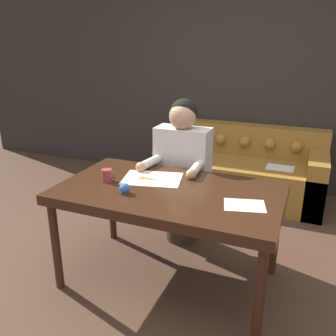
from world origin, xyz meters
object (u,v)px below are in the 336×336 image
object	(u,v)px
person	(182,170)
mug	(107,175)
dining_table	(169,198)
scissors	(149,179)
couch	(240,171)
pin_cushion	(125,189)

from	to	relation	value
person	mug	bearing A→B (deg)	-118.29
dining_table	person	xyz separation A→B (m)	(-0.12, 0.60, -0.01)
scissors	mug	world-z (taller)	mug
scissors	mug	bearing A→B (deg)	-151.14
couch	scissors	world-z (taller)	couch
couch	mug	size ratio (longest dim) A/B	16.18
couch	mug	world-z (taller)	mug
dining_table	scissors	size ratio (longest dim) A/B	6.13
couch	person	xyz separation A→B (m)	(-0.28, -1.20, 0.37)
couch	scissors	xyz separation A→B (m)	(-0.36, -1.70, 0.45)
couch	pin_cushion	distance (m)	2.09
couch	pin_cushion	xyz separation A→B (m)	(-0.40, -1.99, 0.48)
couch	mug	distance (m)	2.01
scissors	mug	size ratio (longest dim) A/B	2.22
person	scissors	size ratio (longest dim) A/B	5.09
couch	scissors	size ratio (longest dim) A/B	7.29
dining_table	scissors	distance (m)	0.24
dining_table	pin_cushion	world-z (taller)	pin_cushion
mug	person	bearing A→B (deg)	61.71
couch	pin_cushion	bearing A→B (deg)	-101.34
person	mug	world-z (taller)	person
mug	pin_cushion	world-z (taller)	mug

